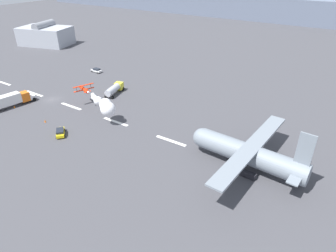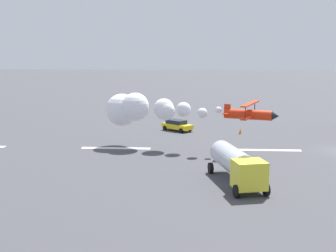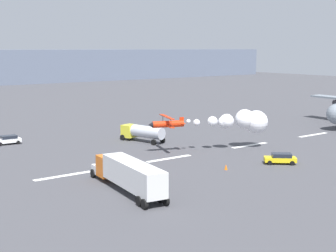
% 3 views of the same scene
% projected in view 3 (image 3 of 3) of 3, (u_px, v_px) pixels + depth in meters
% --- Properties ---
extents(ground_plane, '(440.00, 440.00, 0.00)m').
position_uv_depth(ground_plane, '(120.00, 167.00, 69.98)').
color(ground_plane, '#424247').
rests_on(ground_plane, ground).
extents(runway_stripe_3, '(8.00, 0.90, 0.01)m').
position_uv_depth(runway_stripe_3, '(63.00, 176.00, 64.89)').
color(runway_stripe_3, white).
rests_on(runway_stripe_3, ground).
extents(runway_stripe_4, '(8.00, 0.90, 0.01)m').
position_uv_depth(runway_stripe_4, '(169.00, 158.00, 75.07)').
color(runway_stripe_4, white).
rests_on(runway_stripe_4, ground).
extents(runway_stripe_5, '(8.00, 0.90, 0.01)m').
position_uv_depth(runway_stripe_5, '(250.00, 145.00, 85.24)').
color(runway_stripe_5, white).
rests_on(runway_stripe_5, ground).
extents(runway_stripe_6, '(8.00, 0.90, 0.01)m').
position_uv_depth(runway_stripe_6, '(313.00, 135.00, 95.41)').
color(runway_stripe_6, white).
rests_on(runway_stripe_6, ground).
extents(stunt_biplane_red, '(19.24, 10.27, 4.01)m').
position_uv_depth(stunt_biplane_red, '(241.00, 121.00, 82.12)').
color(stunt_biplane_red, red).
extents(semi_truck_orange, '(4.96, 15.98, 3.70)m').
position_uv_depth(semi_truck_orange, '(128.00, 173.00, 57.48)').
color(semi_truck_orange, silver).
rests_on(semi_truck_orange, ground).
extents(fuel_tanker_truck, '(4.66, 8.90, 2.90)m').
position_uv_depth(fuel_tanker_truck, '(142.00, 132.00, 88.27)').
color(fuel_tanker_truck, yellow).
rests_on(fuel_tanker_truck, ground).
extents(followme_car_yellow, '(4.55, 4.27, 1.52)m').
position_uv_depth(followme_car_yellow, '(281.00, 158.00, 71.51)').
color(followme_car_yellow, yellow).
rests_on(followme_car_yellow, ground).
extents(airport_staff_sedan, '(4.42, 2.27, 1.52)m').
position_uv_depth(airport_staff_sedan, '(8.00, 140.00, 85.99)').
color(airport_staff_sedan, white).
rests_on(airport_staff_sedan, ground).
extents(traffic_cone_near, '(0.44, 0.44, 0.75)m').
position_uv_depth(traffic_cone_near, '(133.00, 183.00, 59.92)').
color(traffic_cone_near, orange).
rests_on(traffic_cone_near, ground).
extents(traffic_cone_far, '(0.44, 0.44, 0.75)m').
position_uv_depth(traffic_cone_far, '(226.00, 167.00, 68.09)').
color(traffic_cone_far, orange).
rests_on(traffic_cone_far, ground).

